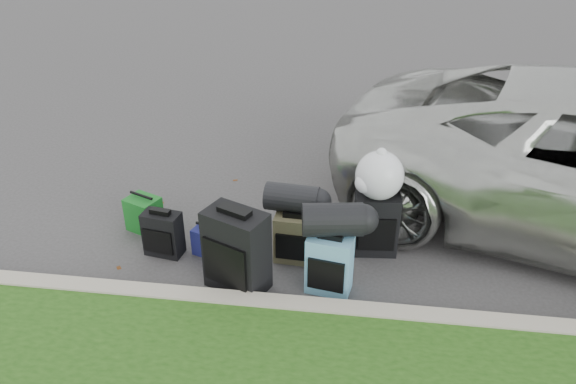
# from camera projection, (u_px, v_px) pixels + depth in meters

# --- Properties ---
(ground) EXTENTS (120.00, 120.00, 0.00)m
(ground) POSITION_uv_depth(u_px,v_px,m) (295.00, 248.00, 5.79)
(ground) COLOR #383535
(ground) RESTS_ON ground
(curb) EXTENTS (120.00, 0.18, 0.15)m
(curb) POSITION_uv_depth(u_px,v_px,m) (282.00, 307.00, 4.90)
(curb) COLOR #9E937F
(curb) RESTS_ON ground
(suitcase_small_black) EXTENTS (0.40, 0.26, 0.47)m
(suitcase_small_black) POSITION_uv_depth(u_px,v_px,m) (163.00, 234.00, 5.61)
(suitcase_small_black) COLOR black
(suitcase_small_black) RESTS_ON ground
(suitcase_large_black_left) EXTENTS (0.64, 0.53, 0.80)m
(suitcase_large_black_left) POSITION_uv_depth(u_px,v_px,m) (237.00, 251.00, 5.08)
(suitcase_large_black_left) COLOR black
(suitcase_large_black_left) RESTS_ON ground
(suitcase_olive) EXTENTS (0.38, 0.25, 0.50)m
(suitcase_olive) POSITION_uv_depth(u_px,v_px,m) (293.00, 238.00, 5.52)
(suitcase_olive) COLOR #433E28
(suitcase_olive) RESTS_ON ground
(suitcase_teal) EXTENTS (0.44, 0.31, 0.58)m
(suitcase_teal) POSITION_uv_depth(u_px,v_px,m) (329.00, 264.00, 5.08)
(suitcase_teal) COLOR teal
(suitcase_teal) RESTS_ON ground
(suitcase_large_black_right) EXTENTS (0.45, 0.29, 0.65)m
(suitcase_large_black_right) POSITION_uv_depth(u_px,v_px,m) (376.00, 224.00, 5.60)
(suitcase_large_black_right) COLOR black
(suitcase_large_black_right) RESTS_ON ground
(tote_green) EXTENTS (0.41, 0.37, 0.38)m
(tote_green) POSITION_uv_depth(u_px,v_px,m) (144.00, 214.00, 6.02)
(tote_green) COLOR #16661E
(tote_green) RESTS_ON ground
(tote_navy) EXTENTS (0.32, 0.28, 0.29)m
(tote_navy) POSITION_uv_depth(u_px,v_px,m) (208.00, 241.00, 5.66)
(tote_navy) COLOR navy
(tote_navy) RESTS_ON ground
(duffel_left) EXTENTS (0.54, 0.33, 0.28)m
(duffel_left) POSITION_uv_depth(u_px,v_px,m) (292.00, 198.00, 5.42)
(duffel_left) COLOR black
(duffel_left) RESTS_ON suitcase_olive
(duffel_right) EXTENTS (0.57, 0.38, 0.30)m
(duffel_right) POSITION_uv_depth(u_px,v_px,m) (333.00, 220.00, 4.92)
(duffel_right) COLOR black
(duffel_right) RESTS_ON suitcase_teal
(trash_bag) EXTENTS (0.46, 0.46, 0.46)m
(trash_bag) POSITION_uv_depth(u_px,v_px,m) (380.00, 175.00, 5.31)
(trash_bag) COLOR silver
(trash_bag) RESTS_ON suitcase_large_black_right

